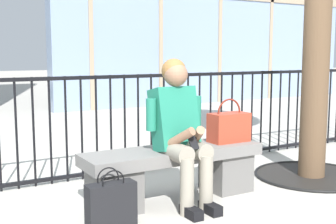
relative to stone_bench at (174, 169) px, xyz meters
The scene contains 6 objects.
ground_plane 0.27m from the stone_bench, ahead, with size 60.00×60.00×0.00m, color #B2ADA3.
stone_bench is the anchor object (origin of this frame).
seated_person_with_phone 0.40m from the stone_bench, 98.99° to the right, with size 0.52×0.66×1.21m.
handbag_on_bench 0.66m from the stone_bench, ahead, with size 0.37×0.19×0.40m.
shopping_bag 0.81m from the stone_bench, 155.08° to the right, with size 0.36×0.13×0.44m.
plaza_railing 1.02m from the stone_bench, 90.00° to the left, with size 7.83×0.04×1.04m.
Camera 1 is at (-1.94, -3.21, 1.26)m, focal length 48.03 mm.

